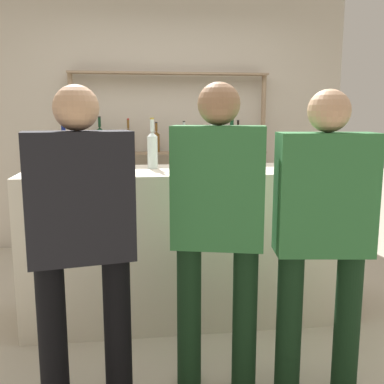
# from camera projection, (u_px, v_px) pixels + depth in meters

# --- Properties ---
(ground_plane) EXTENTS (16.00, 16.00, 0.00)m
(ground_plane) POSITION_uv_depth(u_px,v_px,m) (192.00, 313.00, 3.28)
(ground_plane) COLOR #B2A893
(bar_counter) EXTENTS (2.28, 0.66, 1.06)m
(bar_counter) POSITION_uv_depth(u_px,v_px,m) (192.00, 243.00, 3.19)
(bar_counter) COLOR beige
(bar_counter) RESTS_ON ground_plane
(back_wall) EXTENTS (3.88, 0.12, 2.80)m
(back_wall) POSITION_uv_depth(u_px,v_px,m) (169.00, 117.00, 4.92)
(back_wall) COLOR #B2A899
(back_wall) RESTS_ON ground_plane
(back_shelf) EXTENTS (2.08, 0.18, 1.86)m
(back_shelf) POSITION_uv_depth(u_px,v_px,m) (169.00, 134.00, 4.78)
(back_shelf) COLOR #897056
(back_shelf) RESTS_ON ground_plane
(counter_bottle_0) EXTENTS (0.07, 0.07, 0.35)m
(counter_bottle_0) POSITION_uv_depth(u_px,v_px,m) (231.00, 147.00, 3.28)
(counter_bottle_0) COLOR black
(counter_bottle_0) RESTS_ON bar_counter
(counter_bottle_1) EXTENTS (0.07, 0.07, 0.35)m
(counter_bottle_1) POSITION_uv_depth(u_px,v_px,m) (152.00, 149.00, 3.13)
(counter_bottle_1) COLOR silver
(counter_bottle_1) RESTS_ON bar_counter
(counter_bottle_2) EXTENTS (0.07, 0.07, 0.36)m
(counter_bottle_2) POSITION_uv_depth(u_px,v_px,m) (65.00, 152.00, 2.83)
(counter_bottle_2) COLOR #0F1956
(counter_bottle_2) RESTS_ON bar_counter
(customer_right) EXTENTS (0.49, 0.27, 1.55)m
(customer_right) POSITION_uv_depth(u_px,v_px,m) (323.00, 225.00, 2.21)
(customer_right) COLOR black
(customer_right) RESTS_ON ground_plane
(customer_left) EXTENTS (0.51, 0.29, 1.57)m
(customer_left) POSITION_uv_depth(u_px,v_px,m) (81.00, 230.00, 2.09)
(customer_left) COLOR black
(customer_left) RESTS_ON ground_plane
(customer_center) EXTENTS (0.49, 0.31, 1.59)m
(customer_center) POSITION_uv_depth(u_px,v_px,m) (218.00, 217.00, 2.26)
(customer_center) COLOR black
(customer_center) RESTS_ON ground_plane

